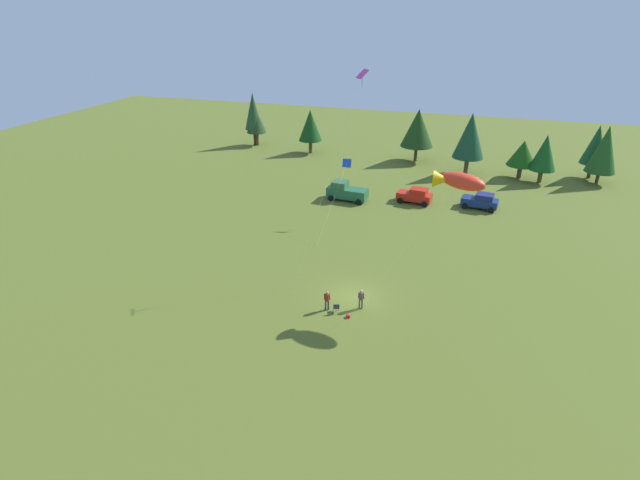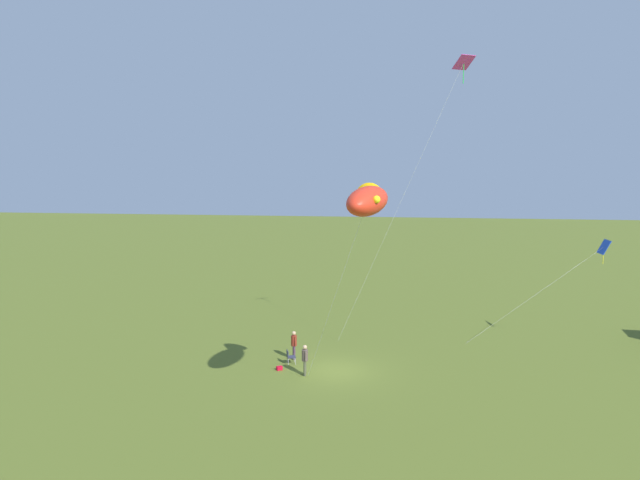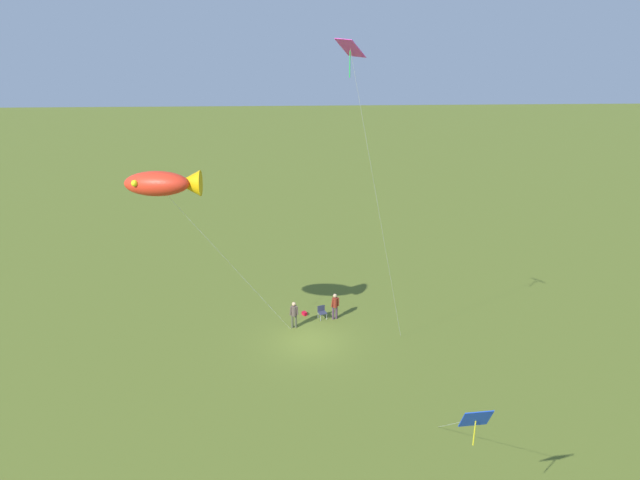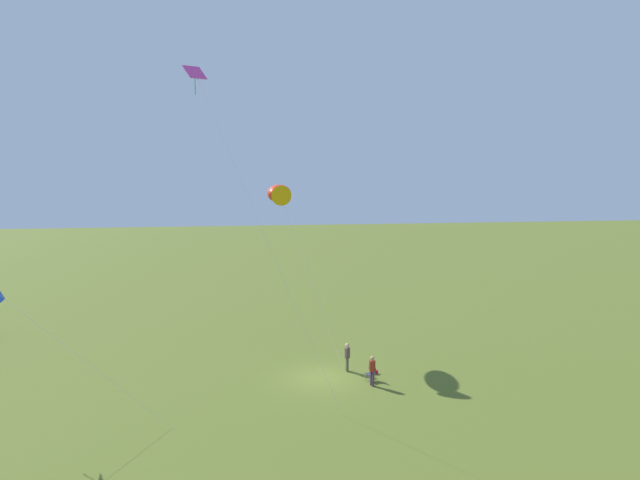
% 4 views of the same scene
% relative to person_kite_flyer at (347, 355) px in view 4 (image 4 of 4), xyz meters
% --- Properties ---
extents(ground_plane, '(160.00, 160.00, 0.00)m').
position_rel_person_kite_flyer_xyz_m(ground_plane, '(-0.90, 1.63, -1.02)').
color(ground_plane, '#556322').
extents(person_kite_flyer, '(0.53, 0.35, 1.74)m').
position_rel_person_kite_flyer_xyz_m(person_kite_flyer, '(0.00, 0.00, 0.00)').
color(person_kite_flyer, '#494C36').
rests_on(person_kite_flyer, ground).
extents(folding_chair, '(0.61, 0.61, 0.82)m').
position_rel_person_kite_flyer_xyz_m(folding_chair, '(-1.74, -1.14, -0.53)').
color(folding_chair, '#2D3145').
rests_on(folding_chair, ground).
extents(person_spectator, '(0.52, 0.43, 1.74)m').
position_rel_person_kite_flyer_xyz_m(person_spectator, '(-2.55, -1.01, 0.00)').
color(person_spectator, '#4A3246').
rests_on(person_spectator, ground).
extents(backpack_on_grass, '(0.36, 0.39, 0.22)m').
position_rel_person_kite_flyer_xyz_m(backpack_on_grass, '(-0.65, -1.57, -0.91)').
color(backpack_on_grass, red).
rests_on(backpack_on_grass, ground).
extents(kite_large_fish, '(8.33, 4.65, 11.06)m').
position_rel_person_kite_flyer_xyz_m(kite_large_fish, '(6.25, 3.61, 9.32)').
color(kite_large_fish, red).
rests_on(kite_large_fish, ground).
extents(kite_diamond_rainbow, '(4.56, 7.76, 17.48)m').
position_rel_person_kite_flyer_xyz_m(kite_diamond_rainbow, '(-2.59, 8.13, 15.42)').
color(kite_diamond_rainbow, '#D53A9A').
rests_on(kite_diamond_rainbow, ground).
extents(kite_diamond_blue, '(1.48, 8.14, 7.06)m').
position_rel_person_kite_flyer_xyz_m(kite_diamond_blue, '(-5.89, 17.26, 5.42)').
color(kite_diamond_blue, blue).
rests_on(kite_diamond_blue, ground).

